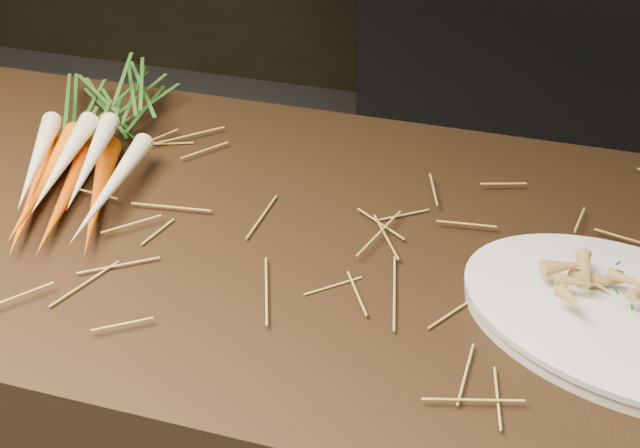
# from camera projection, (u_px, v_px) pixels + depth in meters

# --- Properties ---
(back_counter) EXTENTS (1.82, 0.62, 0.84)m
(back_counter) POSITION_uv_depth(u_px,v_px,m) (638.00, 59.00, 2.70)
(back_counter) COLOR black
(back_counter) RESTS_ON ground
(straw_bedding) EXTENTS (1.40, 0.60, 0.02)m
(straw_bedding) POSITION_uv_depth(u_px,v_px,m) (528.00, 267.00, 1.01)
(straw_bedding) COLOR olive
(straw_bedding) RESTS_ON main_counter
(root_veg_bunch) EXTENTS (0.29, 0.52, 0.09)m
(root_veg_bunch) POSITION_uv_depth(u_px,v_px,m) (89.00, 128.00, 1.23)
(root_veg_bunch) COLOR #E85F00
(root_veg_bunch) RESTS_ON main_counter
(serving_platter) EXTENTS (0.45, 0.36, 0.02)m
(serving_platter) POSITION_uv_depth(u_px,v_px,m) (629.00, 323.00, 0.93)
(serving_platter) COLOR white
(serving_platter) RESTS_ON main_counter
(roasted_veg_heap) EXTENTS (0.22, 0.19, 0.04)m
(roasted_veg_heap) POSITION_uv_depth(u_px,v_px,m) (635.00, 302.00, 0.91)
(roasted_veg_heap) COLOR olive
(roasted_veg_heap) RESTS_ON serving_platter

